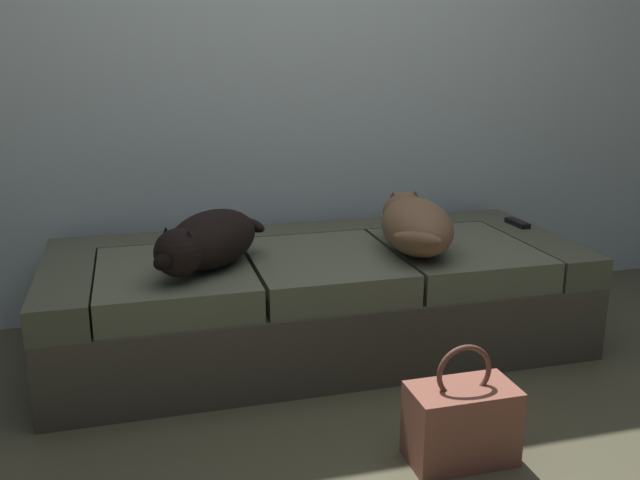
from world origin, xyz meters
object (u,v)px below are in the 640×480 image
at_px(dog_dark, 207,241).
at_px(dog_tan, 414,224).
at_px(tv_remote, 517,223).
at_px(couch, 317,298).
at_px(handbag, 461,422).

xyz_separation_m(dog_dark, dog_tan, (0.83, 0.02, 0.00)).
xyz_separation_m(dog_dark, tv_remote, (1.44, 0.27, -0.09)).
height_order(dog_dark, tv_remote, dog_dark).
bearing_deg(tv_remote, couch, -174.75).
height_order(couch, tv_remote, tv_remote).
relative_size(couch, dog_dark, 3.93).
distance_m(couch, dog_tan, 0.51).
bearing_deg(tv_remote, dog_tan, -160.14).
xyz_separation_m(couch, dog_dark, (-0.46, -0.15, 0.32)).
bearing_deg(dog_dark, dog_tan, 1.62).
distance_m(couch, dog_dark, 0.57).
xyz_separation_m(dog_tan, tv_remote, (0.62, 0.25, -0.10)).
xyz_separation_m(tv_remote, handbag, (-0.79, -1.06, -0.31)).
distance_m(tv_remote, handbag, 1.35).
bearing_deg(couch, handbag, -77.87).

